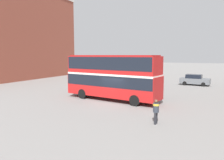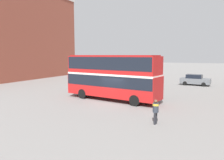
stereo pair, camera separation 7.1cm
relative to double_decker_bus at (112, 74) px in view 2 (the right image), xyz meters
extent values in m
plane|color=gray|center=(0.71, -1.02, -2.72)|extent=(240.00, 240.00, 0.00)
cube|color=brown|center=(-26.24, 10.67, 6.02)|extent=(8.30, 28.17, 17.48)
cube|color=red|center=(0.00, 0.00, -1.14)|extent=(10.64, 4.01, 2.28)
cube|color=red|center=(0.00, 0.00, 0.96)|extent=(10.47, 3.91, 1.91)
cube|color=black|center=(0.00, 0.00, -0.62)|extent=(10.54, 4.02, 1.13)
cube|color=black|center=(0.00, 0.00, 1.19)|extent=(10.32, 3.92, 1.30)
cube|color=silver|center=(0.00, 0.00, 0.03)|extent=(10.54, 4.02, 0.20)
cube|color=maroon|center=(0.00, 0.00, 1.97)|extent=(9.99, 3.66, 0.10)
cylinder|color=black|center=(3.45, 0.67, -2.20)|extent=(1.09, 0.45, 1.06)
cylinder|color=black|center=(3.13, -1.61, -2.20)|extent=(1.09, 0.45, 1.06)
cylinder|color=black|center=(-2.92, 1.58, -2.20)|extent=(1.09, 0.45, 1.06)
cylinder|color=black|center=(-3.25, -0.70, -2.20)|extent=(1.09, 0.45, 1.06)
cylinder|color=#232328|center=(6.21, -6.20, -2.31)|extent=(0.16, 0.16, 0.83)
cylinder|color=#232328|center=(6.24, -5.94, -2.31)|extent=(0.16, 0.16, 0.83)
cylinder|color=#2D333D|center=(6.23, -6.07, -1.57)|extent=(0.44, 0.44, 0.66)
cylinder|color=gold|center=(6.23, -6.07, -1.36)|extent=(0.46, 0.46, 0.14)
sphere|color=brown|center=(6.23, -6.07, -1.12)|extent=(0.22, 0.22, 0.22)
cube|color=slate|center=(6.98, 15.92, -2.04)|extent=(4.58, 2.27, 0.84)
cube|color=black|center=(6.80, 15.94, -1.33)|extent=(2.45, 1.89, 0.59)
cylinder|color=black|center=(8.42, 16.65, -2.41)|extent=(0.65, 0.28, 0.63)
cylinder|color=black|center=(8.27, 14.95, -2.41)|extent=(0.65, 0.28, 0.63)
cylinder|color=black|center=(5.69, 16.89, -2.41)|extent=(0.65, 0.28, 0.63)
cylinder|color=black|center=(5.53, 15.20, -2.41)|extent=(0.65, 0.28, 0.63)
camera|label=1|loc=(9.77, -20.63, 2.03)|focal=35.00mm
camera|label=2|loc=(9.84, -20.60, 2.03)|focal=35.00mm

